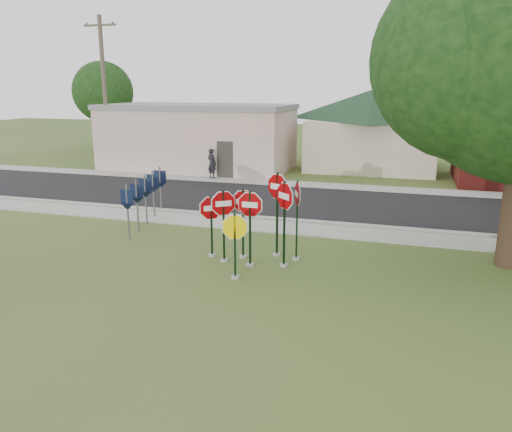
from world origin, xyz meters
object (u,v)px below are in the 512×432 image
(stop_sign_center, at_px, (250,218))
(stop_sign_yellow, at_px, (235,239))
(stop_sign_left, at_px, (224,216))
(utility_pole_near, at_px, (105,92))
(pedestrian, at_px, (212,163))

(stop_sign_center, xyz_separation_m, stop_sign_yellow, (-0.09, -1.10, -0.33))
(stop_sign_yellow, height_order, stop_sign_left, stop_sign_left)
(stop_sign_center, height_order, utility_pole_near, utility_pole_near)
(stop_sign_yellow, bearing_deg, utility_pole_near, 132.52)
(stop_sign_left, xyz_separation_m, utility_pole_near, (-13.09, 13.91, 3.50))
(stop_sign_yellow, relative_size, stop_sign_left, 0.84)
(stop_sign_yellow, bearing_deg, stop_sign_center, 85.15)
(utility_pole_near, bearing_deg, stop_sign_left, -46.73)
(utility_pole_near, relative_size, pedestrian, 5.45)
(pedestrian, bearing_deg, stop_sign_yellow, 137.26)
(pedestrian, bearing_deg, stop_sign_center, 139.32)
(stop_sign_yellow, height_order, pedestrian, stop_sign_yellow)
(stop_sign_yellow, xyz_separation_m, utility_pole_near, (-13.90, 15.16, 3.79))
(stop_sign_yellow, height_order, utility_pole_near, utility_pole_near)
(stop_sign_left, xyz_separation_m, pedestrian, (-5.77, 13.29, -0.54))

